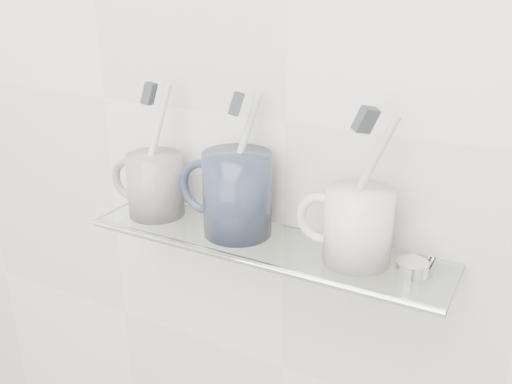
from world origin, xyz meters
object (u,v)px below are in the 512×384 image
Objects in this scene: shelf_glass at (264,243)px; mug_center at (237,194)px; mug_right at (358,226)px; mug_left at (155,185)px.

mug_center reaches higher than shelf_glass.
mug_center is 1.22× the size of mug_right.
mug_left reaches higher than shelf_glass.
mug_center is (-0.04, 0.00, 0.06)m from shelf_glass.
mug_left is 0.31m from mug_right.
shelf_glass is 4.33× the size of mug_center.
mug_right is (0.13, 0.00, 0.05)m from shelf_glass.
mug_left is at bearing -163.06° from mug_right.
mug_right is at bearing -12.46° from mug_center.
mug_left is at bearing 167.54° from mug_center.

